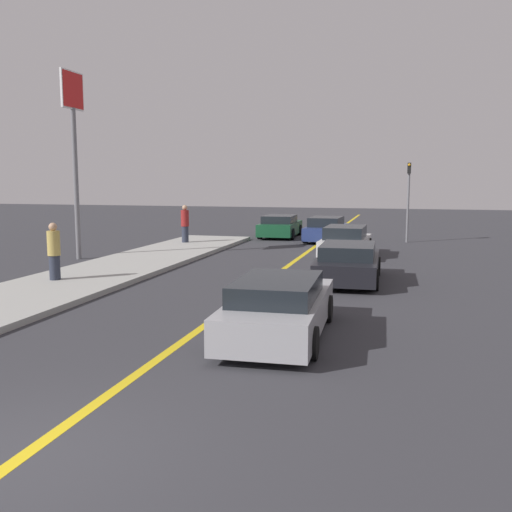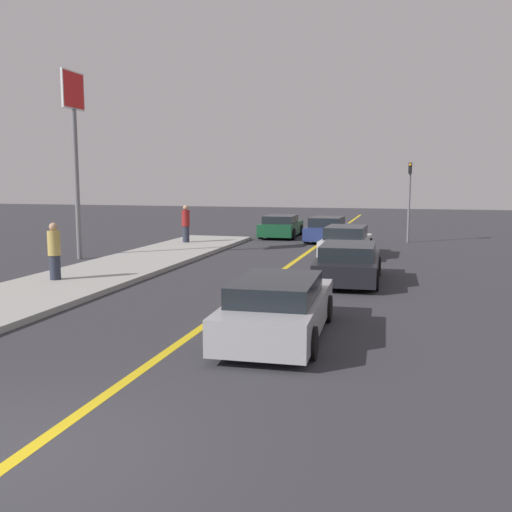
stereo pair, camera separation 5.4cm
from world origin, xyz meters
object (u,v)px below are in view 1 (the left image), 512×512
(car_oncoming_far, at_px, (280,226))
(traffic_light, at_px, (408,194))
(car_near_right_lane, at_px, (279,307))
(car_far_distant, at_px, (346,242))
(pedestrian_near_curb, at_px, (54,251))
(car_ahead_center, at_px, (348,263))
(pedestrian_mid_group, at_px, (185,224))
(roadside_sign, at_px, (74,126))
(car_parked_left_lot, at_px, (326,230))

(car_oncoming_far, height_order, traffic_light, traffic_light)
(car_near_right_lane, distance_m, car_far_distant, 12.87)
(traffic_light, bearing_deg, pedestrian_near_curb, -124.69)
(car_ahead_center, xyz_separation_m, pedestrian_mid_group, (-8.76, 8.07, 0.47))
(car_far_distant, xyz_separation_m, pedestrian_near_curb, (-7.94, -8.93, 0.41))
(car_far_distant, xyz_separation_m, traffic_light, (2.50, 6.15, 1.87))
(car_far_distant, bearing_deg, car_ahead_center, -82.16)
(pedestrian_near_curb, bearing_deg, car_far_distant, 48.37)
(car_ahead_center, bearing_deg, pedestrian_near_curb, -163.53)
(car_ahead_center, height_order, car_far_distant, car_far_distant)
(traffic_light, xyz_separation_m, roadside_sign, (-12.92, -9.81, 2.84))
(car_parked_left_lot, bearing_deg, pedestrian_mid_group, -148.72)
(pedestrian_mid_group, height_order, roadside_sign, roadside_sign)
(car_far_distant, height_order, traffic_light, traffic_light)
(pedestrian_near_curb, distance_m, pedestrian_mid_group, 10.92)
(car_ahead_center, xyz_separation_m, car_parked_left_lot, (-2.30, 11.64, 0.02))
(car_oncoming_far, distance_m, pedestrian_near_curb, 16.49)
(pedestrian_near_curb, distance_m, traffic_light, 18.41)
(pedestrian_mid_group, relative_size, roadside_sign, 0.25)
(car_far_distant, xyz_separation_m, roadside_sign, (-10.42, -3.66, 4.71))
(car_far_distant, xyz_separation_m, car_parked_left_lot, (-1.58, 5.56, 0.00))
(car_parked_left_lot, distance_m, traffic_light, 4.53)
(car_parked_left_lot, bearing_deg, car_oncoming_far, 152.65)
(car_near_right_lane, relative_size, car_oncoming_far, 1.07)
(pedestrian_near_curb, relative_size, roadside_sign, 0.24)
(car_parked_left_lot, relative_size, roadside_sign, 0.55)
(roadside_sign, bearing_deg, traffic_light, 37.21)
(car_ahead_center, xyz_separation_m, roadside_sign, (-11.14, 2.43, 4.73))
(pedestrian_near_curb, height_order, traffic_light, traffic_light)
(car_ahead_center, bearing_deg, car_oncoming_far, 109.41)
(car_ahead_center, xyz_separation_m, car_oncoming_far, (-5.13, 13.25, 0.01))
(car_near_right_lane, distance_m, roadside_sign, 14.69)
(car_ahead_center, relative_size, traffic_light, 1.09)
(car_oncoming_far, distance_m, roadside_sign, 13.25)
(car_oncoming_far, height_order, roadside_sign, roadside_sign)
(car_ahead_center, relative_size, pedestrian_near_curb, 2.53)
(car_parked_left_lot, height_order, roadside_sign, roadside_sign)
(car_far_distant, distance_m, pedestrian_near_curb, 11.96)
(car_near_right_lane, distance_m, car_ahead_center, 6.83)
(car_far_distant, relative_size, roadside_sign, 0.57)
(traffic_light, bearing_deg, car_near_right_lane, -97.51)
(car_parked_left_lot, bearing_deg, car_near_right_lane, -82.78)
(car_parked_left_lot, relative_size, car_oncoming_far, 0.95)
(traffic_light, bearing_deg, car_oncoming_far, 171.65)
(roadside_sign, bearing_deg, car_ahead_center, -12.29)
(car_oncoming_far, bearing_deg, traffic_light, -10.10)
(pedestrian_mid_group, bearing_deg, car_parked_left_lot, 28.94)
(car_far_distant, bearing_deg, car_oncoming_far, 122.63)
(car_oncoming_far, bearing_deg, car_ahead_center, -70.59)
(car_parked_left_lot, height_order, car_oncoming_far, car_parked_left_lot)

